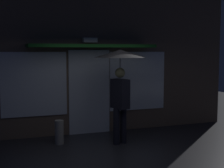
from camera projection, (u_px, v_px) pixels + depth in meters
ground_plane at (119, 158)px, 6.69m from camera, size 18.00×18.00×0.00m
building_facade at (88, 63)px, 8.70m from camera, size 8.18×1.00×3.71m
person_with_umbrella at (120, 69)px, 7.56m from camera, size 1.21×1.21×2.20m
sidewalk_bollard at (59, 132)px, 7.67m from camera, size 0.21×0.21×0.56m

